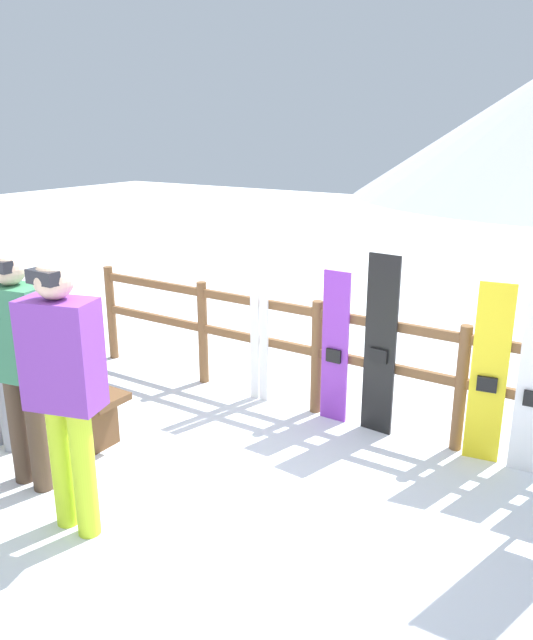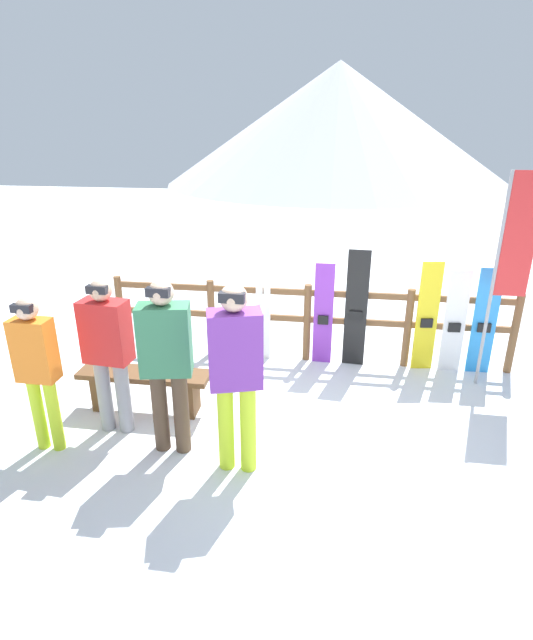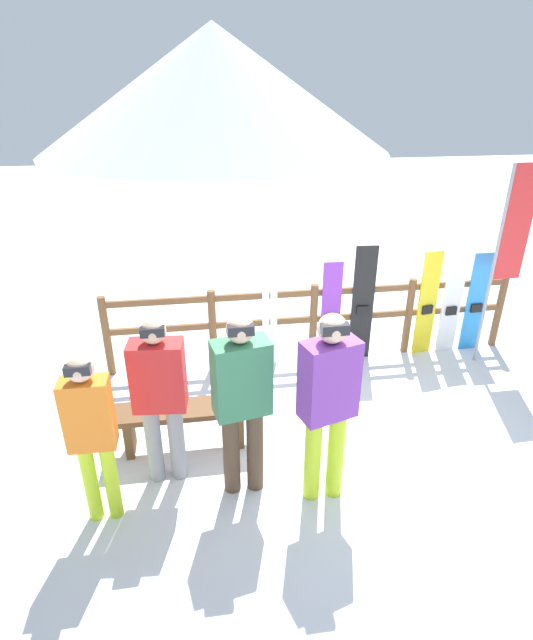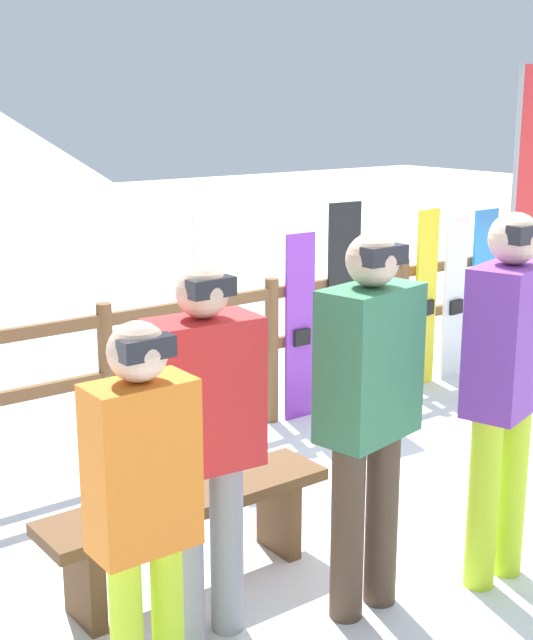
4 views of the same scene
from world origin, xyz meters
name	(u,v)px [view 2 (image 2 of 4)]	position (x,y,z in m)	size (l,w,h in m)	color
ground_plane	(294,432)	(0.00, 0.00, 0.00)	(40.00, 40.00, 0.00)	white
mountain_backdrop	(338,124)	(0.00, 23.79, 3.00)	(18.00, 18.00, 6.00)	silver
fence	(307,316)	(0.00, 1.79, 0.65)	(5.42, 0.10, 1.08)	brown
bench	(145,381)	(-1.71, 0.21, 0.36)	(1.48, 0.36, 0.48)	brown
person_orange	(37,364)	(-2.40, -0.62, 0.95)	(0.38, 0.21, 1.61)	#B7D826
person_red	(108,347)	(-1.88, -0.22, 0.97)	(0.49, 0.30, 1.68)	gray
person_plaid_green	(166,357)	(-1.18, -0.47, 1.03)	(0.52, 0.35, 1.78)	#4C3828
person_purple	(235,367)	(-0.48, -0.66, 1.07)	(0.52, 0.38, 1.83)	#B7D826
ski_pair_white	(263,304)	(-0.59, 1.73, 0.80)	(0.20, 0.02, 1.59)	white
snowboard_purple	(323,315)	(0.22, 1.73, 0.69)	(0.26, 0.06, 1.39)	purple
snowboard_black_stripe	(356,310)	(0.64, 1.73, 0.79)	(0.29, 0.07, 1.59)	black
snowboard_yellow	(427,317)	(1.55, 1.73, 0.73)	(0.27, 0.09, 1.47)	yellow
snowboard_white	(455,322)	(1.90, 1.73, 0.68)	(0.28, 0.07, 1.38)	white
snowboard_blue	(484,322)	(2.26, 1.73, 0.70)	(0.29, 0.06, 1.42)	#288CE0
rental_flag	(509,256)	(2.30, 1.40, 1.65)	(0.40, 0.04, 2.60)	#99999E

